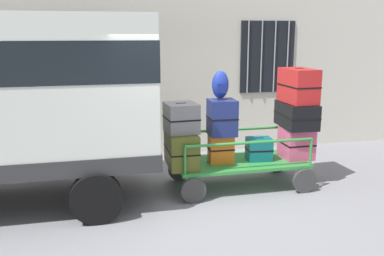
% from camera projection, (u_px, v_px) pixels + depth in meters
% --- Properties ---
extents(ground_plane, '(40.00, 40.00, 0.00)m').
position_uv_depth(ground_plane, '(196.00, 199.00, 6.66)').
color(ground_plane, gray).
extents(building_wall, '(12.00, 0.38, 5.00)m').
position_uv_depth(building_wall, '(164.00, 33.00, 8.71)').
color(building_wall, beige).
rests_on(building_wall, ground).
extents(luggage_cart, '(2.22, 1.10, 0.44)m').
position_uv_depth(luggage_cart, '(240.00, 166.00, 7.12)').
color(luggage_cart, '#2D8438').
rests_on(luggage_cart, ground).
extents(cart_railing, '(2.10, 0.96, 0.45)m').
position_uv_depth(cart_railing, '(240.00, 140.00, 7.03)').
color(cart_railing, '#2D8438').
rests_on(cart_railing, luggage_cart).
extents(suitcase_left_bottom, '(0.47, 0.83, 0.55)m').
position_uv_depth(suitcase_left_bottom, '(181.00, 149.00, 6.81)').
color(suitcase_left_bottom, '#4C5119').
rests_on(suitcase_left_bottom, luggage_cart).
extents(suitcase_left_middle, '(0.51, 0.56, 0.46)m').
position_uv_depth(suitcase_left_middle, '(181.00, 118.00, 6.69)').
color(suitcase_left_middle, slate).
rests_on(suitcase_left_middle, suitcase_left_bottom).
extents(suitcase_midleft_bottom, '(0.41, 0.27, 0.47)m').
position_uv_depth(suitcase_midleft_bottom, '(221.00, 149.00, 6.98)').
color(suitcase_midleft_bottom, orange).
rests_on(suitcase_midleft_bottom, luggage_cart).
extents(suitcase_midleft_middle, '(0.44, 0.44, 0.58)m').
position_uv_depth(suitcase_midleft_middle, '(222.00, 118.00, 6.83)').
color(suitcase_midleft_middle, navy).
rests_on(suitcase_midleft_middle, suitcase_midleft_bottom).
extents(suitcase_center_bottom, '(0.44, 0.36, 0.38)m').
position_uv_depth(suitcase_center_bottom, '(259.00, 149.00, 7.13)').
color(suitcase_center_bottom, '#0F5960').
rests_on(suitcase_center_bottom, luggage_cart).
extents(suitcase_midright_bottom, '(0.49, 0.52, 0.52)m').
position_uv_depth(suitcase_midright_bottom, '(296.00, 143.00, 7.24)').
color(suitcase_midright_bottom, '#CC4C72').
rests_on(suitcase_midright_bottom, luggage_cart).
extents(suitcase_midright_middle, '(0.55, 0.86, 0.42)m').
position_uv_depth(suitcase_midright_middle, '(296.00, 115.00, 7.19)').
color(suitcase_midright_middle, black).
rests_on(suitcase_midright_middle, suitcase_midright_bottom).
extents(suitcase_midright_top, '(0.46, 0.73, 0.57)m').
position_uv_depth(suitcase_midright_top, '(298.00, 86.00, 7.07)').
color(suitcase_midright_top, '#B21E1E').
rests_on(suitcase_midright_top, suitcase_midright_middle).
extents(backpack, '(0.27, 0.22, 0.44)m').
position_uv_depth(backpack, '(220.00, 85.00, 6.79)').
color(backpack, navy).
rests_on(backpack, suitcase_midleft_middle).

